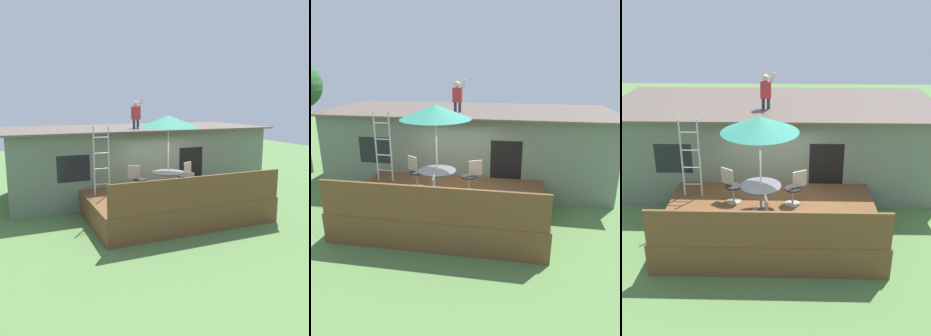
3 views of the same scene
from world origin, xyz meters
The scene contains 11 objects.
ground_plane centered at (0.00, 0.00, 0.00)m, with size 40.00×40.00×0.00m, color #567F42.
house centered at (0.00, 3.60, 1.38)m, with size 10.50×4.50×2.75m.
deck centered at (0.00, 0.00, 0.40)m, with size 5.54×3.64×0.80m, color brown.
deck_railing centered at (0.00, -1.77, 1.25)m, with size 5.44×0.08×0.90m, color brown.
patio_table centered at (-0.25, -0.14, 1.39)m, with size 1.04×1.04×0.74m.
patio_umbrella centered at (-0.25, -0.14, 3.15)m, with size 1.90×1.90×2.54m.
step_ladder centered at (-2.19, 0.72, 1.90)m, with size 0.52×0.04×2.20m.
person_figure centered at (-0.24, 2.77, 3.36)m, with size 0.47×0.20×1.11m.
patio_chair_left centered at (-1.08, 0.42, 1.26)m, with size 0.56×0.46×0.92m.
patio_chair_right centered at (0.63, 0.33, 1.26)m, with size 0.58×0.44×0.92m.
patio_chair_near centered at (-0.08, -1.06, 1.26)m, with size 0.44×0.62×0.92m.
Camera 1 is at (-4.99, -10.02, 3.69)m, focal length 37.41 mm.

